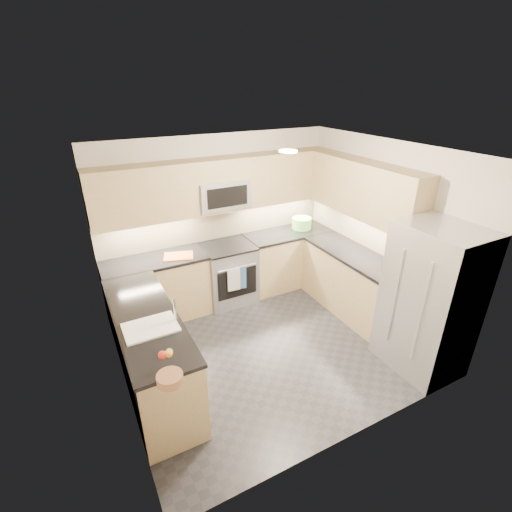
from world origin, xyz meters
name	(u,v)px	position (x,y,z in m)	size (l,w,h in m)	color
floor	(268,344)	(0.00, 0.00, 0.00)	(3.60, 3.20, 0.00)	#26262B
ceiling	(272,152)	(0.00, 0.00, 2.50)	(3.60, 3.20, 0.02)	beige
wall_back	(218,219)	(0.00, 1.60, 1.25)	(3.60, 0.02, 2.50)	#BBB1A3
wall_front	(364,334)	(0.00, -1.60, 1.25)	(3.60, 0.02, 2.50)	#BBB1A3
wall_left	(110,297)	(-1.80, 0.00, 1.25)	(0.02, 3.20, 2.50)	#BBB1A3
wall_right	(382,233)	(1.80, 0.00, 1.25)	(0.02, 3.20, 2.50)	#BBB1A3
base_cab_back_left	(158,290)	(-1.09, 1.30, 0.45)	(1.42, 0.60, 0.90)	tan
base_cab_back_right	(287,259)	(1.09, 1.30, 0.45)	(1.42, 0.60, 0.90)	tan
base_cab_right	(352,283)	(1.50, 0.15, 0.45)	(0.60, 1.70, 0.90)	tan
base_cab_peninsula	(151,352)	(-1.50, 0.00, 0.45)	(0.60, 2.00, 0.90)	tan
countertop_back_left	(154,261)	(-1.09, 1.30, 0.92)	(1.42, 0.63, 0.04)	black
countertop_back_right	(288,233)	(1.09, 1.30, 0.92)	(1.42, 0.63, 0.04)	black
countertop_right	(356,255)	(1.50, 0.15, 0.92)	(0.63, 1.70, 0.04)	black
countertop_peninsula	(145,317)	(-1.50, 0.00, 0.92)	(0.63, 2.00, 0.04)	black
upper_cab_back	(221,184)	(0.00, 1.43, 1.83)	(3.60, 0.35, 0.75)	tan
upper_cab_right	(364,189)	(1.62, 0.28, 1.83)	(0.35, 1.95, 0.75)	tan
backsplash_back	(218,222)	(0.00, 1.60, 1.20)	(3.60, 0.01, 0.51)	tan
backsplash_right	(359,227)	(1.80, 0.45, 1.20)	(0.01, 2.30, 0.51)	tan
gas_range	(228,274)	(0.00, 1.28, 0.46)	(0.76, 0.65, 0.91)	#93949A
range_cooktop	(227,247)	(0.00, 1.28, 0.92)	(0.76, 0.65, 0.03)	black
oven_door_glass	(237,283)	(0.00, 0.95, 0.45)	(0.62, 0.02, 0.45)	black
oven_handle	(238,268)	(0.00, 0.93, 0.72)	(0.02, 0.02, 0.60)	#B2B5BA
microwave	(222,193)	(0.00, 1.40, 1.70)	(0.76, 0.40, 0.40)	#9EA0A6
microwave_door	(228,197)	(0.00, 1.20, 1.70)	(0.60, 0.01, 0.28)	black
refrigerator	(430,300)	(1.45, -1.15, 0.90)	(0.70, 0.90, 1.80)	#A8ACB0
fridge_handle_left	(421,313)	(1.08, -1.33, 0.95)	(0.02, 0.02, 1.20)	#B2B5BA
fridge_handle_right	(395,297)	(1.08, -0.97, 0.95)	(0.02, 0.02, 1.20)	#B2B5BA
sink_basin	(151,333)	(-1.50, -0.25, 0.88)	(0.52, 0.38, 0.16)	white
faucet	(175,310)	(-1.24, -0.25, 1.08)	(0.03, 0.03, 0.28)	silver
utensil_bowl	(302,223)	(1.37, 1.33, 1.03)	(0.32, 0.32, 0.18)	#62B94F
cutting_board	(179,256)	(-0.76, 1.23, 0.95)	(0.40, 0.28, 0.01)	#F15516
fruit_basket	(170,379)	(-1.53, -1.05, 0.98)	(0.22, 0.22, 0.08)	#976846
fruit_apple	(162,355)	(-1.53, -0.84, 1.05)	(0.08, 0.08, 0.08)	red
fruit_pear	(169,352)	(-1.46, -0.82, 1.05)	(0.06, 0.06, 0.06)	#5B9E44
dish_towel_check	(234,280)	(-0.07, 0.91, 0.55)	(0.19, 0.02, 0.36)	silver
dish_towel_blue	(240,278)	(0.03, 0.91, 0.55)	(0.19, 0.02, 0.35)	#2F5582
fruit_orange	(169,354)	(-1.47, -0.84, 1.05)	(0.07, 0.07, 0.07)	#FFAB1C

